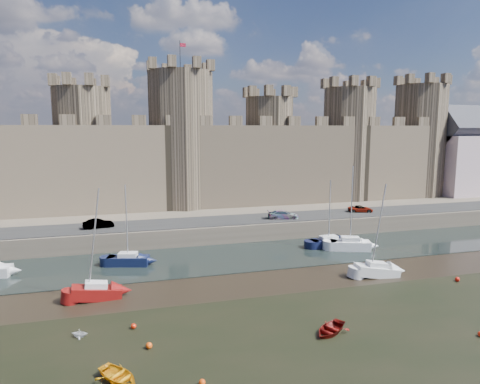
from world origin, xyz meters
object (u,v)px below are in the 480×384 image
Objects in this scene: car_3 at (361,209)px; sailboat_2 at (350,244)px; sailboat_1 at (128,259)px; dinghy_0 at (118,377)px; car_2 at (283,215)px; sailboat_5 at (377,270)px; sailboat_3 at (329,242)px; car_1 at (98,224)px; sailboat_4 at (97,291)px.

sailboat_2 is at bearing 160.23° from car_3.
sailboat_1 is 23.84m from dinghy_0.
dinghy_0 is (-37.87, -33.94, -2.74)m from car_3.
sailboat_5 is (3.31, -19.70, -2.43)m from car_2.
sailboat_1 is at bearing 179.71° from sailboat_3.
sailboat_1 is 1.05× the size of sailboat_3.
car_1 is 0.88× the size of car_2.
sailboat_4 is at bearing 171.23° from car_1.
sailboat_2 reaches higher than car_3.
dinghy_0 is at bearing 154.89° from car_2.
sailboat_3 is at bearing 149.46° from sailboat_2.
sailboat_3 reaches higher than car_3.
car_1 is 0.44× the size of sailboat_3.
sailboat_1 reaches higher than car_3.
sailboat_3 is at bearing 15.46° from sailboat_4.
sailboat_4 is (-3.06, -9.44, 0.01)m from sailboat_1.
sailboat_4 reaches higher than sailboat_1.
dinghy_0 is (-1.02, -23.81, -0.46)m from sailboat_1.
car_1 is 34.01m from sailboat_2.
sailboat_3 is at bearing 147.94° from car_3.
sailboat_4 is at bearing 136.17° from car_2.
car_1 is 0.39× the size of sailboat_5.
sailboat_2 reaches higher than sailboat_4.
car_1 is at bearing 52.92° from dinghy_0.
dinghy_0 is at bearing -85.99° from sailboat_4.
sailboat_3 is (-1.92, 2.34, -0.14)m from sailboat_2.
sailboat_2 is at bearing 12.30° from sailboat_1.
sailboat_4 is at bearing -145.39° from sailboat_2.
car_1 is 1.02× the size of car_3.
sailboat_1 is at bearing 163.96° from sailboat_5.
sailboat_4 reaches higher than car_2.
car_1 is 31.50m from sailboat_3.
sailboat_4 is 29.23m from sailboat_5.
car_2 is (26.48, -0.99, 0.00)m from car_1.
sailboat_3 is 0.86× the size of sailboat_4.
dinghy_0 is at bearing -147.94° from sailboat_5.
sailboat_2 is 3.03m from sailboat_3.
sailboat_5 is (29.79, -20.69, -2.43)m from car_1.
sailboat_4 is at bearing -163.03° from sailboat_3.
car_2 is 20.12m from sailboat_5.
sailboat_3 is (26.53, 1.04, -0.04)m from sailboat_1.
dinghy_0 is at bearing 173.93° from car_1.
sailboat_2 is at bearing -53.19° from sailboat_3.
car_2 is at bearing 139.54° from sailboat_2.
dinghy_0 is (2.63, -33.49, -2.85)m from car_1.
car_2 is at bearing 106.37° from sailboat_5.
sailboat_5 is (-2.32, -9.72, -0.13)m from sailboat_2.
sailboat_3 is (30.19, -8.64, -2.44)m from car_1.
sailboat_2 is 1.09× the size of sailboat_5.
sailboat_1 is at bearing 45.96° from dinghy_0.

